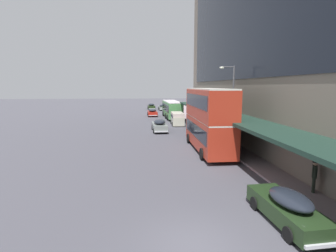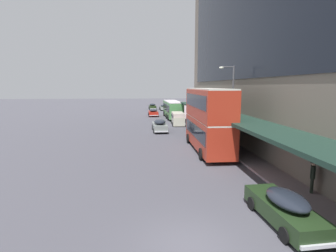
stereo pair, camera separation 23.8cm
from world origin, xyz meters
name	(u,v)px [view 1 (the left image)]	position (x,y,z in m)	size (l,w,h in m)	color
ground	(195,246)	(0.00, 0.00, 0.00)	(240.00, 240.00, 0.00)	#4B4A53
transit_bus_kerbside_front	(208,117)	(4.29, 14.64, 3.16)	(2.83, 10.15, 5.84)	#B3301D
transit_bus_kerbside_rear	(172,108)	(3.97, 40.29, 1.84)	(2.96, 10.75, 3.21)	#529553
sedan_trailing_near	(159,125)	(0.52, 25.74, 0.81)	(1.98, 5.01, 1.65)	gray
sedan_lead_mid	(287,207)	(4.40, 1.23, 0.75)	(1.90, 4.80, 1.53)	#21351B
sedan_lead_near	(151,106)	(0.87, 59.63, 0.77)	(1.96, 4.96, 1.56)	#233418
sedan_oncoming_front	(162,107)	(3.53, 57.26, 0.72)	(1.85, 4.89, 1.43)	gray
sedan_oncoming_rear	(152,112)	(0.42, 44.04, 0.73)	(2.01, 4.72, 1.46)	#AF2014
vw_van	(177,118)	(3.73, 31.31, 1.10)	(2.02, 4.61, 1.96)	beige
pedestrian_at_kerb	(314,175)	(7.59, 4.01, 1.18)	(0.41, 0.54, 1.86)	black
street_lamp	(231,101)	(6.74, 15.46, 4.63)	(1.50, 0.28, 7.80)	#4C4C51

